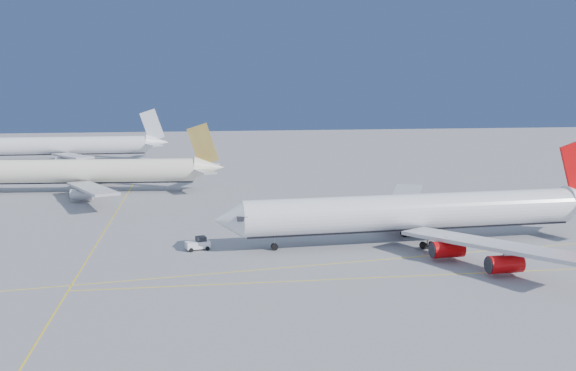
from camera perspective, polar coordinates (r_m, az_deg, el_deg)
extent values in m
plane|color=slate|center=(106.25, 4.36, -5.96)|extent=(500.00, 500.00, 0.00)
cube|color=yellow|center=(94.49, 9.17, -8.02)|extent=(90.00, 0.18, 0.02)
cube|color=yellow|center=(100.62, 5.09, -6.85)|extent=(118.86, 16.88, 0.02)
cube|color=yellow|center=(134.27, -15.45, -3.00)|extent=(0.18, 140.00, 0.02)
cylinder|color=white|center=(112.96, 11.02, -2.30)|extent=(59.64, 10.07, 6.15)
cone|color=white|center=(104.99, -5.35, -3.06)|extent=(5.17, 6.45, 6.15)
cube|color=black|center=(105.08, -4.26, -2.68)|extent=(2.08, 5.94, 0.74)
cube|color=#B7B7BC|center=(100.61, 17.62, -5.02)|extent=(20.02, 29.39, 0.58)
cube|color=#B7B7BC|center=(130.91, 10.27, -1.42)|extent=(16.67, 30.53, 0.58)
cylinder|color=gray|center=(106.93, -1.21, -4.83)|extent=(0.25, 0.25, 2.44)
cylinder|color=black|center=(107.24, -1.21, -5.46)|extent=(1.21, 0.82, 1.17)
cylinder|color=gray|center=(110.31, 12.34, -4.60)|extent=(0.34, 0.34, 2.44)
cylinder|color=black|center=(110.61, 12.32, -5.22)|extent=(1.23, 1.03, 1.17)
cylinder|color=gray|center=(118.07, 10.63, -3.62)|extent=(0.34, 0.34, 2.44)
cylinder|color=black|center=(118.35, 10.61, -4.19)|extent=(1.23, 1.03, 1.17)
cylinder|color=red|center=(103.89, 14.00, -5.53)|extent=(5.25, 2.98, 2.65)
cylinder|color=red|center=(98.14, 18.72, -6.64)|extent=(5.25, 2.98, 2.65)
cylinder|color=red|center=(124.71, 9.36, -2.87)|extent=(5.25, 2.98, 2.65)
cylinder|color=red|center=(134.73, 9.75, -1.95)|extent=(5.25, 2.98, 2.65)
cylinder|color=white|center=(168.21, -17.50, 1.23)|extent=(54.49, 9.79, 5.94)
cone|color=white|center=(163.58, -6.98, 1.60)|extent=(7.68, 6.15, 5.65)
cube|color=#B7B7BC|center=(151.54, -17.06, -0.24)|extent=(15.88, 29.08, 0.57)
cube|color=#B7B7BC|center=(183.20, -14.75, 1.49)|extent=(19.28, 27.95, 0.57)
cube|color=#A88F3E|center=(162.99, -7.57, 3.62)|extent=(8.03, 1.04, 11.03)
cylinder|color=gray|center=(164.44, -17.42, -0.21)|extent=(0.33, 0.33, 2.40)
cylinder|color=black|center=(164.64, -17.40, -0.62)|extent=(1.21, 1.02, 1.15)
cylinder|color=gray|center=(172.55, -16.78, 0.26)|extent=(0.33, 0.33, 2.40)
cylinder|color=black|center=(172.74, -16.76, -0.13)|extent=(1.21, 1.02, 1.15)
cylinder|color=#B7B7BC|center=(155.36, -17.85, -0.78)|extent=(5.18, 2.96, 2.61)
cylinder|color=#B7B7BC|center=(181.24, -15.82, 0.73)|extent=(5.18, 2.96, 2.61)
cylinder|color=white|center=(232.78, -19.16, 3.37)|extent=(54.32, 6.13, 6.08)
cone|color=white|center=(228.72, -11.53, 3.77)|extent=(7.61, 5.78, 5.78)
cube|color=#B7B7BC|center=(215.91, -18.67, 2.51)|extent=(17.90, 28.81, 0.60)
cube|color=#B7B7BC|center=(248.20, -17.29, 3.43)|extent=(17.87, 28.82, 0.60)
cube|color=silver|center=(228.33, -11.99, 5.26)|extent=(8.35, 0.50, 11.49)
cylinder|color=gray|center=(228.73, -19.05, 2.34)|extent=(0.35, 0.35, 2.50)
cylinder|color=black|center=(228.87, -19.03, 2.03)|extent=(1.20, 0.98, 1.19)
cylinder|color=gray|center=(237.20, -18.66, 2.60)|extent=(0.35, 0.35, 2.50)
cylinder|color=black|center=(237.34, -18.64, 2.30)|extent=(1.20, 0.98, 1.19)
cylinder|color=#B7B7BC|center=(219.60, -19.29, 2.05)|extent=(5.22, 2.72, 2.72)
cylinder|color=#B7B7BC|center=(246.06, -18.08, 2.86)|extent=(5.22, 2.72, 2.72)
cube|color=white|center=(108.43, -8.03, -5.22)|extent=(4.29, 2.92, 1.18)
cube|color=black|center=(108.36, -7.74, -4.75)|extent=(1.95, 2.02, 0.88)
cylinder|color=black|center=(107.27, -8.59, -5.70)|extent=(0.75, 0.51, 0.69)
cylinder|color=black|center=(109.20, -8.87, -5.43)|extent=(0.75, 0.51, 0.69)
cylinder|color=black|center=(107.96, -7.18, -5.57)|extent=(0.75, 0.51, 0.69)
cylinder|color=black|center=(109.87, -7.48, -5.31)|extent=(0.75, 0.51, 0.69)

